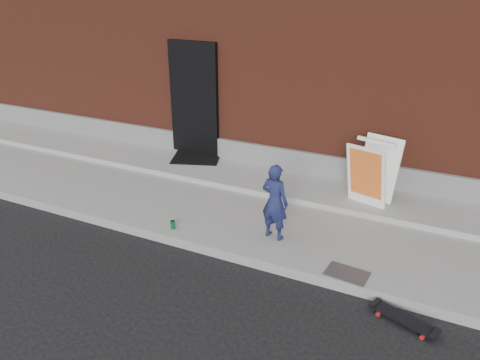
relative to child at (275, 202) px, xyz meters
The scene contains 10 objects.
ground 0.98m from the child, 95.44° to the right, with size 80.00×80.00×0.00m, color black.
sidewalk 1.06m from the child, 94.27° to the left, with size 20.00×3.00×0.15m, color gray.
apron 1.82m from the child, 92.07° to the left, with size 20.00×1.20×0.10m, color gray.
building 6.58m from the child, 90.58° to the left, with size 20.00×8.10×5.00m.
child is the anchor object (origin of this frame).
skateboard 2.28m from the child, 25.05° to the right, with size 0.80×0.45×0.09m.
pizza_sign 1.88m from the child, 56.07° to the left, with size 0.81×0.89×1.06m.
soda_can 1.61m from the child, 163.37° to the right, with size 0.07×0.07×0.13m, color #198146.
doormat 3.27m from the child, 140.93° to the left, with size 0.93×0.75×0.03m, color black.
utility_plate 1.40m from the child, 20.93° to the right, with size 0.53×0.34×0.02m, color #55555A.
Camera 1 is at (2.19, -4.90, 3.69)m, focal length 35.00 mm.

